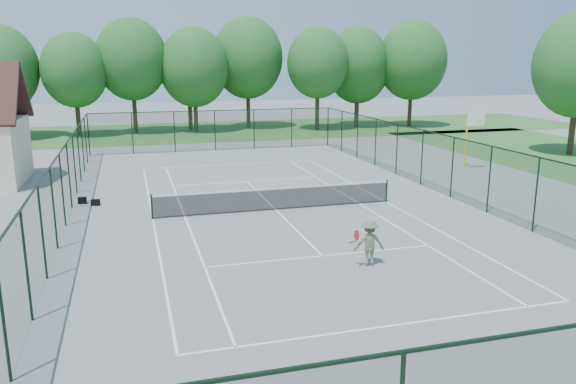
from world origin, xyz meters
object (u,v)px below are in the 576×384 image
(sports_bag_a, at_px, (82,200))
(tennis_player, at_px, (369,243))
(tennis_net, at_px, (276,198))
(basketball_goal, at_px, (472,128))

(sports_bag_a, bearing_deg, tennis_player, -45.61)
(tennis_net, height_order, sports_bag_a, tennis_net)
(tennis_net, xyz_separation_m, sports_bag_a, (-8.58, 3.68, -0.42))
(tennis_net, distance_m, tennis_player, 7.75)
(basketball_goal, relative_size, tennis_player, 1.62)
(tennis_net, height_order, tennis_player, tennis_player)
(sports_bag_a, relative_size, tennis_player, 0.17)
(sports_bag_a, distance_m, tennis_player, 14.98)
(basketball_goal, xyz_separation_m, sports_bag_a, (-22.83, -2.70, -2.41))
(basketball_goal, relative_size, sports_bag_a, 9.46)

